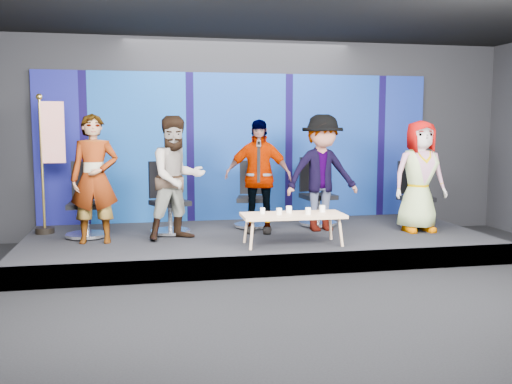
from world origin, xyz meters
TOP-DOWN VIEW (x-y plane):
  - ground at (0.00, 0.00)m, footprint 10.00×10.00m
  - room_walls at (0.00, 0.00)m, footprint 10.02×8.02m
  - riser at (0.00, 2.50)m, footprint 7.00×3.00m
  - backdrop at (0.00, 3.95)m, footprint 7.00×0.08m
  - chair_a at (-2.57, 2.76)m, footprint 0.67×0.67m
  - panelist_a at (-2.40, 2.28)m, footprint 0.69×0.47m
  - chair_b at (-1.34, 2.80)m, footprint 0.82×0.82m
  - panelist_b at (-1.23, 2.30)m, footprint 1.08×0.97m
  - chair_c at (0.06, 3.10)m, footprint 0.75×0.75m
  - panelist_c at (0.05, 2.60)m, footprint 1.12×0.68m
  - chair_d at (1.17, 3.07)m, footprint 0.70×0.70m
  - panelist_d at (1.09, 2.57)m, footprint 1.26×0.79m
  - chair_e at (2.75, 2.66)m, footprint 0.62×0.62m
  - panelist_e at (2.58, 2.19)m, footprint 0.87×0.57m
  - coffee_table at (0.34, 1.57)m, footprint 1.45×0.64m
  - mug_a at (-0.08, 1.68)m, footprint 0.07×0.07m
  - mug_b at (0.13, 1.54)m, footprint 0.08×0.08m
  - mug_c at (0.31, 1.66)m, footprint 0.08×0.08m
  - mug_d at (0.54, 1.50)m, footprint 0.08×0.08m
  - mug_e at (0.80, 1.65)m, footprint 0.08×0.08m
  - flag_stand at (-3.14, 3.18)m, footprint 0.50×0.29m

SIDE VIEW (x-z plane):
  - ground at x=0.00m, z-range 0.00..0.00m
  - riser at x=0.00m, z-range 0.00..0.30m
  - chair_e at x=2.75m, z-range 0.11..1.20m
  - chair_c at x=0.06m, z-range 0.11..1.21m
  - chair_b at x=-1.34m, z-range 0.11..1.23m
  - chair_a at x=-2.57m, z-range 0.10..1.25m
  - chair_d at x=1.17m, z-range 0.10..1.25m
  - coffee_table at x=0.34m, z-range 0.49..0.93m
  - mug_a at x=-0.08m, z-range 0.74..0.83m
  - mug_b at x=0.13m, z-range 0.74..0.84m
  - mug_d at x=0.54m, z-range 0.74..0.84m
  - mug_e at x=0.80m, z-range 0.74..0.84m
  - mug_c at x=0.31m, z-range 0.74..0.84m
  - panelist_e at x=2.58m, z-range 0.30..2.06m
  - panelist_c at x=0.05m, z-range 0.30..2.08m
  - panelist_b at x=-1.23m, z-range 0.30..2.13m
  - panelist_a at x=-2.40m, z-range 0.30..2.15m
  - panelist_d at x=1.09m, z-range 0.30..2.16m
  - flag_stand at x=-3.14m, z-range 0.36..2.53m
  - backdrop at x=0.00m, z-range 0.30..2.90m
  - room_walls at x=0.00m, z-range 0.67..4.18m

